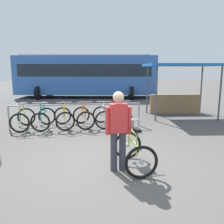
# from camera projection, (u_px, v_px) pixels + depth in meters

# --- Properties ---
(ground_plane) EXTENTS (80.00, 80.00, 0.00)m
(ground_plane) POSITION_uv_depth(u_px,v_px,m) (110.00, 165.00, 5.09)
(ground_plane) COLOR #514F4C
(bike_rack_rail) EXTENTS (4.61, 0.24, 0.88)m
(bike_rack_rail) POSITION_uv_depth(u_px,v_px,m) (76.00, 109.00, 8.14)
(bike_rack_rail) COLOR #99999E
(bike_rack_rail) RESTS_ON ground
(racked_bike_lime) EXTENTS (0.71, 1.13, 0.97)m
(racked_bike_lime) POSITION_uv_depth(u_px,v_px,m) (23.00, 119.00, 8.10)
(racked_bike_lime) COLOR black
(racked_bike_lime) RESTS_ON ground
(racked_bike_teal) EXTENTS (0.80, 1.17, 0.97)m
(racked_bike_teal) POSITION_uv_depth(u_px,v_px,m) (44.00, 118.00, 8.20)
(racked_bike_teal) COLOR black
(racked_bike_teal) RESTS_ON ground
(racked_bike_yellow) EXTENTS (0.77, 1.18, 0.98)m
(racked_bike_yellow) POSITION_uv_depth(u_px,v_px,m) (64.00, 117.00, 8.31)
(racked_bike_yellow) COLOR black
(racked_bike_yellow) RESTS_ON ground
(racked_bike_orange) EXTENTS (0.75, 1.15, 0.97)m
(racked_bike_orange) POSITION_uv_depth(u_px,v_px,m) (83.00, 117.00, 8.41)
(racked_bike_orange) COLOR black
(racked_bike_orange) RESTS_ON ground
(racked_bike_white) EXTENTS (0.70, 1.13, 0.97)m
(racked_bike_white) POSITION_uv_depth(u_px,v_px,m) (103.00, 116.00, 8.52)
(racked_bike_white) COLOR black
(racked_bike_white) RESTS_ON ground
(racked_bike_blue) EXTENTS (0.72, 1.15, 0.98)m
(racked_bike_blue) POSITION_uv_depth(u_px,v_px,m) (121.00, 116.00, 8.62)
(racked_bike_blue) COLOR black
(racked_bike_blue) RESTS_ON ground
(featured_bicycle) EXTENTS (0.66, 1.21, 1.09)m
(featured_bicycle) POSITION_uv_depth(u_px,v_px,m) (132.00, 144.00, 4.97)
(featured_bicycle) COLOR black
(featured_bicycle) RESTS_ON ground
(person_with_featured_bike) EXTENTS (0.53, 0.22, 1.64)m
(person_with_featured_bike) POSITION_uv_depth(u_px,v_px,m) (118.00, 128.00, 4.65)
(person_with_featured_bike) COLOR #383842
(person_with_featured_bike) RESTS_ON ground
(bus_distant) EXTENTS (10.30, 4.73, 3.08)m
(bus_distant) POSITION_uv_depth(u_px,v_px,m) (86.00, 74.00, 17.00)
(bus_distant) COLOR #3366B7
(bus_distant) RESTS_ON ground
(market_stall) EXTENTS (3.40, 2.73, 2.30)m
(market_stall) POSITION_uv_depth(u_px,v_px,m) (179.00, 84.00, 10.41)
(market_stall) COLOR #4C4C51
(market_stall) RESTS_ON ground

